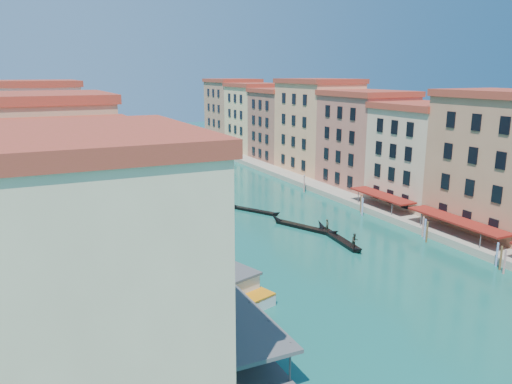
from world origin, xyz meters
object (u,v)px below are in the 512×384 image
Objects in this scene: vaporetto_near at (196,270)px; gondola_fore at (304,226)px; vaporetto_stop at (224,332)px; gondola_right at (340,238)px; vaporetto_far at (164,196)px.

vaporetto_near reaches higher than gondola_fore.
vaporetto_stop is 1.28× the size of gondola_right.
vaporetto_far reaches higher than gondola_fore.
vaporetto_far is 27.29m from gondola_fore.
vaporetto_near is 34.84m from vaporetto_far.
vaporetto_stop is 0.80× the size of vaporetto_near.
gondola_right is at bearing 37.11° from vaporetto_stop.
vaporetto_stop is 33.94m from gondola_fore.
gondola_fore is at bearing 11.02° from vaporetto_near.
gondola_fore is at bearing -62.57° from vaporetto_far.
vaporetto_near reaches higher than vaporetto_far.
vaporetto_stop is at bearing -104.38° from vaporetto_far.
vaporetto_near is (2.29, 13.94, -0.10)m from vaporetto_stop.
gondola_right reaches higher than gondola_fore.
gondola_fore is (20.40, 11.28, -0.93)m from vaporetto_near.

